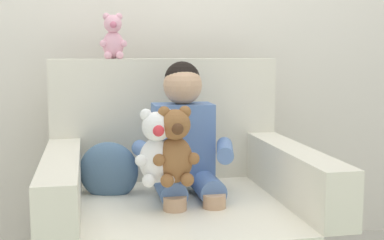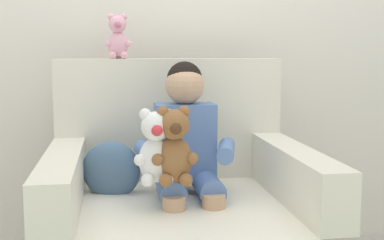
{
  "view_description": "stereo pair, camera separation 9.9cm",
  "coord_description": "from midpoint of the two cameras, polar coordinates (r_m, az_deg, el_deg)",
  "views": [
    {
      "loc": [
        -0.37,
        -2.05,
        1.09
      ],
      "look_at": [
        0.04,
        -0.05,
        0.82
      ],
      "focal_mm": 48.32,
      "sensor_mm": 36.0,
      "label": 1
    },
    {
      "loc": [
        -0.27,
        -2.07,
        1.09
      ],
      "look_at": [
        0.04,
        -0.05,
        0.82
      ],
      "focal_mm": 48.32,
      "sensor_mm": 36.0,
      "label": 2
    }
  ],
  "objects": [
    {
      "name": "plush_white",
      "position": [
        2.01,
        -5.31,
        -3.2
      ],
      "size": [
        0.18,
        0.14,
        0.3
      ],
      "rotation": [
        0.0,
        0.0,
        -0.04
      ],
      "color": "white",
      "rests_on": "armchair"
    },
    {
      "name": "plush_brown",
      "position": [
        2.0,
        -3.28,
        -3.1
      ],
      "size": [
        0.18,
        0.15,
        0.31
      ],
      "rotation": [
        0.0,
        0.0,
        -0.15
      ],
      "color": "brown",
      "rests_on": "armchair"
    },
    {
      "name": "back_wall",
      "position": [
        2.85,
        -5.14,
        11.79
      ],
      "size": [
        6.0,
        0.1,
        2.6
      ],
      "primitive_type": "cube",
      "color": "silver",
      "rests_on": "ground"
    },
    {
      "name": "plush_pink_on_backrest",
      "position": [
        2.49,
        -9.84,
        8.94
      ],
      "size": [
        0.13,
        0.1,
        0.21
      ],
      "rotation": [
        0.0,
        0.0,
        -0.06
      ],
      "color": "#EAA8BC",
      "rests_on": "armchair"
    },
    {
      "name": "seated_child",
      "position": [
        2.22,
        -1.99,
        -3.09
      ],
      "size": [
        0.45,
        0.39,
        0.82
      ],
      "rotation": [
        0.0,
        0.0,
        0.01
      ],
      "color": "#597AB7",
      "rests_on": "armchair"
    },
    {
      "name": "throw_pillow",
      "position": [
        2.31,
        -10.39,
        -5.59
      ],
      "size": [
        0.28,
        0.18,
        0.26
      ],
      "primitive_type": "ellipsoid",
      "rotation": [
        0.0,
        0.0,
        -0.23
      ],
      "color": "slate",
      "rests_on": "armchair"
    },
    {
      "name": "armchair",
      "position": [
        2.27,
        -2.79,
        -12.05
      ],
      "size": [
        1.09,
        1.0,
        1.06
      ],
      "color": "silver",
      "rests_on": "ground"
    }
  ]
}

